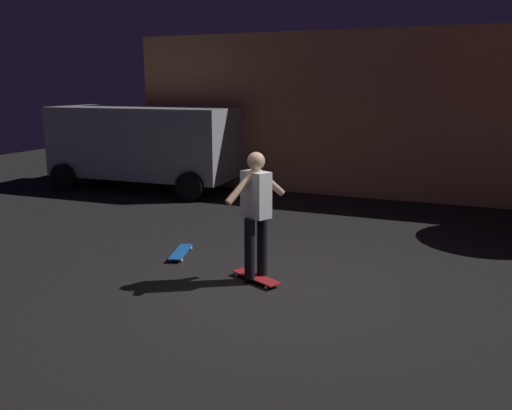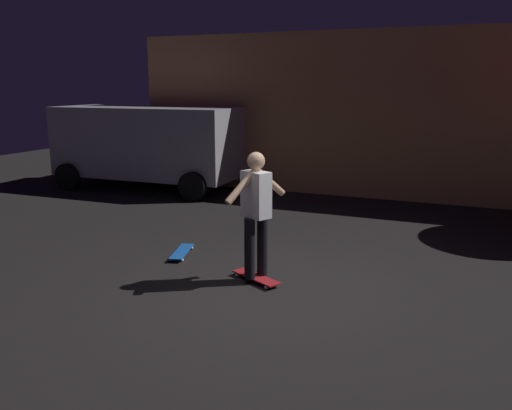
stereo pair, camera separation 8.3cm
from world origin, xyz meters
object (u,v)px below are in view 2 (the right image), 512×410
Objects in this scene: parked_van at (148,142)px; skateboard_spare at (182,252)px; skateboard_ridden at (256,277)px; skater at (256,206)px.

parked_van is 5.83m from skateboard_spare.
parked_van reaches higher than skateboard_ridden.
skateboard_spare is (3.58, -4.47, -1.11)m from parked_van.
skater is (5.07, -5.04, -0.12)m from parked_van.
parked_van is 7.15m from skater.
skater is (1.49, -0.58, 0.98)m from skateboard_spare.
skater reaches higher than skateboard_spare.
parked_van is 2.79× the size of skater.
skateboard_ridden is 0.98m from skater.
parked_van reaches higher than skateboard_spare.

